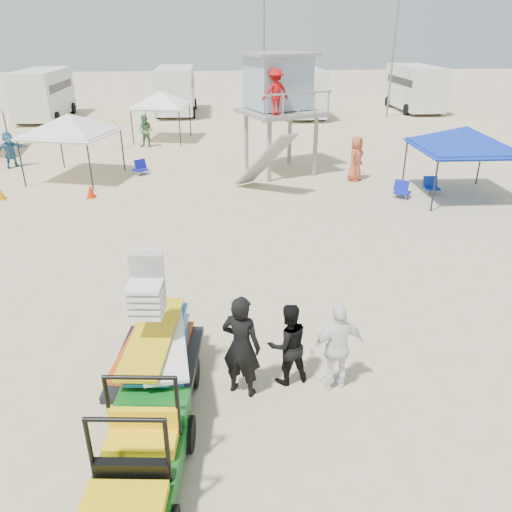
{
  "coord_description": "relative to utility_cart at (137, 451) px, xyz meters",
  "views": [
    {
      "loc": [
        -0.34,
        -7.09,
        6.0
      ],
      "look_at": [
        0.5,
        3.0,
        1.3
      ],
      "focal_mm": 35.0,
      "sensor_mm": 36.0,
      "label": 1
    }
  ],
  "objects": [
    {
      "name": "distant_beachgoers",
      "position": [
        -1.57,
        18.54,
        0.08
      ],
      "size": [
        16.48,
        8.13,
        1.86
      ],
      "color": "#316894",
      "rests_on": "ground"
    },
    {
      "name": "rv_mid_right",
      "position": [
        7.52,
        31.99,
        1.02
      ],
      "size": [
        2.64,
        7.0,
        3.25
      ],
      "color": "silver",
      "rests_on": "ground"
    },
    {
      "name": "beach_chair_b",
      "position": [
        9.59,
        13.12,
        -0.47
      ],
      "size": [
        0.58,
        0.62,
        0.64
      ],
      "color": "#0E309C",
      "rests_on": "ground"
    },
    {
      "name": "beach_chair_a",
      "position": [
        -2.12,
        16.86,
        -0.47
      ],
      "size": [
        0.74,
        0.85,
        0.64
      ],
      "color": "#0D1393",
      "rests_on": "ground"
    },
    {
      "name": "light_pole_left",
      "position": [
        4.52,
        29.0,
        3.22
      ],
      "size": [
        0.14,
        0.14,
        8.0
      ],
      "primitive_type": "cylinder",
      "color": "slate",
      "rests_on": "ground"
    },
    {
      "name": "lifeguard_tower",
      "position": [
        3.97,
        16.79,
        2.85
      ],
      "size": [
        3.94,
        3.94,
        4.87
      ],
      "color": "gray",
      "rests_on": "ground"
    },
    {
      "name": "rv_mid_left",
      "position": [
        -1.48,
        33.49,
        1.02
      ],
      "size": [
        2.65,
        6.5,
        3.25
      ],
      "color": "silver",
      "rests_on": "ground"
    },
    {
      "name": "beach_chair_c",
      "position": [
        8.25,
        12.72,
        -0.47
      ],
      "size": [
        0.73,
        0.84,
        0.64
      ],
      "color": "#0F1FAB",
      "rests_on": "ground"
    },
    {
      "name": "ground",
      "position": [
        1.52,
        2.0,
        -0.78
      ],
      "size": [
        140.0,
        140.0,
        0.0
      ],
      "primitive_type": "plane",
      "color": "beige",
      "rests_on": "ground"
    },
    {
      "name": "light_pole_right",
      "position": [
        13.52,
        30.5,
        3.22
      ],
      "size": [
        0.14,
        0.14,
        8.0
      ],
      "primitive_type": "cylinder",
      "color": "slate",
      "rests_on": "ground"
    },
    {
      "name": "cone_near",
      "position": [
        -3.59,
        13.64,
        -0.53
      ],
      "size": [
        0.34,
        0.34,
        0.5
      ],
      "primitive_type": "cone",
      "color": "red",
      "rests_on": "ground"
    },
    {
      "name": "man_right",
      "position": [
        3.22,
        2.03,
        0.07
      ],
      "size": [
        1.06,
        0.59,
        1.71
      ],
      "primitive_type": "imported",
      "rotation": [
        0.0,
        0.0,
        3.32
      ],
      "color": "white",
      "rests_on": "ground"
    },
    {
      "name": "surf_trailer",
      "position": [
        0.0,
        2.33,
        0.18
      ],
      "size": [
        1.64,
        2.74,
        2.36
      ],
      "color": "black",
      "rests_on": "ground"
    },
    {
      "name": "umbrella_b",
      "position": [
        -3.94,
        21.92,
        0.01
      ],
      "size": [
        2.38,
        2.4,
        1.59
      ],
      "primitive_type": "imported",
      "rotation": [
        0.0,
        0.0,
        0.53
      ],
      "color": "#FDF416",
      "rests_on": "ground"
    },
    {
      "name": "utility_cart",
      "position": [
        0.0,
        0.0,
        0.0
      ],
      "size": [
        1.31,
        2.3,
        1.68
      ],
      "color": "#0E5919",
      "rests_on": "ground"
    },
    {
      "name": "canopy_blue",
      "position": [
        10.35,
        12.59,
        1.75
      ],
      "size": [
        3.35,
        3.35,
        3.08
      ],
      "color": "black",
      "rests_on": "ground"
    },
    {
      "name": "canopy_white_a",
      "position": [
        -4.74,
        16.38,
        1.8
      ],
      "size": [
        3.88,
        3.88,
        3.13
      ],
      "color": "black",
      "rests_on": "ground"
    },
    {
      "name": "canopy_white_c",
      "position": [
        -1.73,
        24.01,
        1.79
      ],
      "size": [
        3.24,
        3.24,
        3.12
      ],
      "color": "black",
      "rests_on": "ground"
    },
    {
      "name": "cone_far",
      "position": [
        -6.93,
        13.68,
        -0.53
      ],
      "size": [
        0.34,
        0.34,
        0.5
      ],
      "primitive_type": "cone",
      "color": "orange",
      "rests_on": "ground"
    },
    {
      "name": "man_mid",
      "position": [
        2.37,
        2.28,
        0.01
      ],
      "size": [
        0.89,
        0.77,
        1.59
      ],
      "primitive_type": "imported",
      "rotation": [
        0.0,
        0.0,
        3.38
      ],
      "color": "black",
      "rests_on": "ground"
    },
    {
      "name": "rv_far_right",
      "position": [
        16.52,
        33.49,
        1.02
      ],
      "size": [
        2.64,
        6.6,
        3.25
      ],
      "color": "silver",
      "rests_on": "ground"
    },
    {
      "name": "man_left",
      "position": [
        1.52,
        2.03,
        0.19
      ],
      "size": [
        0.84,
        0.73,
        1.95
      ],
      "primitive_type": "imported",
      "rotation": [
        0.0,
        0.0,
        2.69
      ],
      "color": "black",
      "rests_on": "ground"
    },
    {
      "name": "rv_far_left",
      "position": [
        -10.48,
        31.99,
        1.02
      ],
      "size": [
        2.64,
        6.8,
        3.25
      ],
      "color": "silver",
      "rests_on": "ground"
    }
  ]
}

